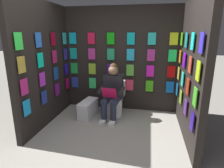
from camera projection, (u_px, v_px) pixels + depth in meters
ground_plane at (100, 157)px, 2.84m from camera, size 30.00×30.00×0.00m
display_wall_back at (121, 60)px, 4.43m from camera, size 2.73×0.14×2.39m
display_wall_left at (191, 70)px, 3.20m from camera, size 0.14×1.95×2.39m
display_wall_right at (45, 65)px, 3.71m from camera, size 0.14×1.95×2.39m
toilet at (115, 100)px, 4.27m from camera, size 0.42×0.57×0.77m
person_reading at (112, 92)px, 3.99m from camera, size 0.55×0.71×1.19m
comic_longbox_near at (88, 109)px, 4.17m from camera, size 0.34×0.63×0.37m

